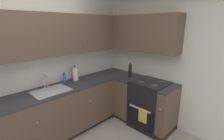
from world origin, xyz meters
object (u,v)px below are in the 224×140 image
Objects in this scene: oven_range at (150,104)px; oil_bottle at (130,71)px; paper_towel_roll at (75,74)px; soap_bottle at (64,78)px.

oil_bottle is at bearing 92.13° from oven_range.
oven_range is at bearing -51.41° from paper_towel_roll.
paper_towel_roll is at bearing 128.59° from oven_range.
paper_towel_roll is at bearing 144.29° from oil_bottle.
oil_bottle reaches higher than soap_bottle.
oven_range is 3.68× the size of oil_bottle.
oven_range is at bearing -45.61° from soap_bottle.
oil_bottle is at bearing -35.71° from paper_towel_roll.
paper_towel_roll reaches higher than oil_bottle.
oven_range is 0.76m from oil_bottle.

